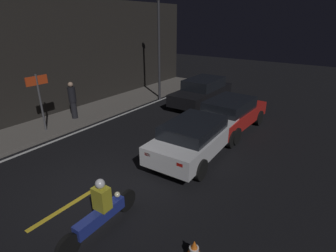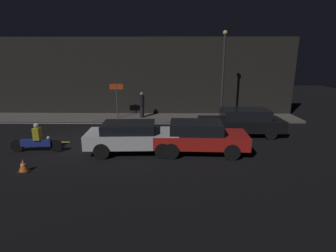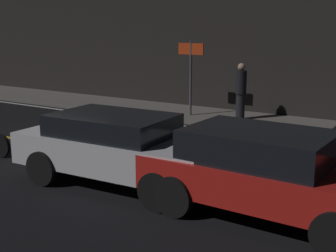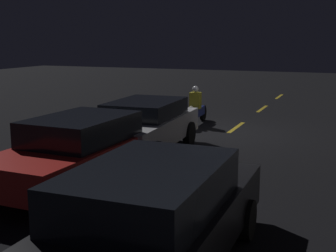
# 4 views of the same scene
# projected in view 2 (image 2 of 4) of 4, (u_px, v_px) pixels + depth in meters

# --- Properties ---
(ground_plane) EXTENTS (56.00, 56.00, 0.00)m
(ground_plane) POSITION_uv_depth(u_px,v_px,m) (70.00, 142.00, 13.36)
(ground_plane) COLOR black
(raised_curb) EXTENTS (28.00, 2.38, 0.14)m
(raised_curb) POSITION_uv_depth(u_px,v_px,m) (98.00, 118.00, 18.49)
(raised_curb) COLOR #605B56
(raised_curb) RESTS_ON ground
(building_front) EXTENTS (28.00, 0.30, 5.58)m
(building_front) POSITION_uv_depth(u_px,v_px,m) (101.00, 77.00, 19.10)
(building_front) COLOR black
(building_front) RESTS_ON ground
(lane_dash_c) EXTENTS (2.00, 0.14, 0.01)m
(lane_dash_c) POSITION_uv_depth(u_px,v_px,m) (50.00, 142.00, 13.37)
(lane_dash_c) COLOR gold
(lane_dash_c) RESTS_ON ground
(lane_dash_d) EXTENTS (2.00, 0.14, 0.01)m
(lane_dash_d) POSITION_uv_depth(u_px,v_px,m) (138.00, 142.00, 13.30)
(lane_dash_d) COLOR gold
(lane_dash_d) RESTS_ON ground
(lane_dash_e) EXTENTS (2.00, 0.14, 0.01)m
(lane_dash_e) POSITION_uv_depth(u_px,v_px,m) (227.00, 143.00, 13.23)
(lane_dash_e) COLOR gold
(lane_dash_e) RESTS_ON ground
(lane_solid_kerb) EXTENTS (25.20, 0.14, 0.01)m
(lane_solid_kerb) POSITION_uv_depth(u_px,v_px,m) (92.00, 123.00, 17.12)
(lane_solid_kerb) COLOR silver
(lane_solid_kerb) RESTS_ON ground
(sedan_white) EXTENTS (4.26, 2.01, 1.37)m
(sedan_white) POSITION_uv_depth(u_px,v_px,m) (133.00, 136.00, 11.82)
(sedan_white) COLOR silver
(sedan_white) RESTS_ON ground
(taxi_red) EXTENTS (4.19, 1.97, 1.42)m
(taxi_red) POSITION_uv_depth(u_px,v_px,m) (199.00, 136.00, 11.74)
(taxi_red) COLOR red
(taxi_red) RESTS_ON ground
(van_black) EXTENTS (4.55, 1.93, 1.46)m
(van_black) POSITION_uv_depth(u_px,v_px,m) (242.00, 121.00, 14.42)
(van_black) COLOR black
(van_black) RESTS_ON ground
(motorcycle) EXTENTS (2.34, 0.37, 1.35)m
(motorcycle) POSITION_uv_depth(u_px,v_px,m) (36.00, 140.00, 11.87)
(motorcycle) COLOR black
(motorcycle) RESTS_ON ground
(traffic_cone_near) EXTENTS (0.47, 0.47, 0.49)m
(traffic_cone_near) POSITION_uv_depth(u_px,v_px,m) (24.00, 166.00, 9.89)
(traffic_cone_near) COLOR black
(traffic_cone_near) RESTS_ON ground
(pedestrian) EXTENTS (0.34, 0.34, 1.75)m
(pedestrian) POSITION_uv_depth(u_px,v_px,m) (142.00, 105.00, 18.00)
(pedestrian) COLOR black
(pedestrian) RESTS_ON raised_curb
(shop_sign) EXTENTS (0.90, 0.08, 2.40)m
(shop_sign) POSITION_uv_depth(u_px,v_px,m) (117.00, 94.00, 17.60)
(shop_sign) COLOR #4C4C51
(shop_sign) RESTS_ON raised_curb
(street_lamp) EXTENTS (0.28, 0.28, 5.76)m
(street_lamp) POSITION_uv_depth(u_px,v_px,m) (223.00, 73.00, 16.26)
(street_lamp) COLOR #333338
(street_lamp) RESTS_ON ground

